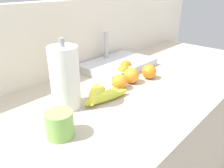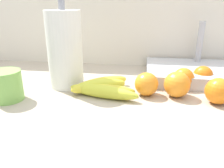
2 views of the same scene
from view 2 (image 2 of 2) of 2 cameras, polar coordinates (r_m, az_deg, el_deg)
The scene contains 10 objects.
wall_back at distance 1.13m, azimuth 9.55°, elevation -8.68°, with size 2.37×0.06×1.30m, color silver.
banana_bunch at distance 0.68m, azimuth -2.80°, elevation -0.92°, with size 0.22×0.18×0.04m.
orange_center at distance 0.75m, azimuth 17.93°, elevation 1.41°, with size 0.07×0.07×0.07m, color orange.
orange_back_left at distance 0.67m, azimuth 8.85°, elevation -0.00°, with size 0.07×0.07×0.07m, color orange.
orange_front at distance 0.68m, azimuth 16.39°, elevation -0.10°, with size 0.08×0.08×0.08m, color orange.
orange_far_right at distance 0.67m, azimuth 25.86°, elevation -1.81°, with size 0.07×0.07×0.07m, color orange.
orange_back_right at distance 0.81m, azimuth 22.36°, elevation 2.02°, with size 0.07×0.07×0.07m, color orange.
paper_towel_roll at distance 0.73m, azimuth -12.04°, elevation 8.65°, with size 0.11×0.11×0.27m.
sink_basin at distance 0.88m, azimuth 22.17°, elevation 2.78°, with size 0.40×0.27×0.20m.
mug at distance 0.70m, azimuth -25.59°, elevation -0.38°, with size 0.09×0.09×0.09m, color #81BF56.
Camera 2 is at (-0.04, -0.60, 1.19)m, focal length 35.49 mm.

